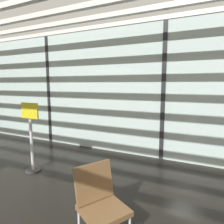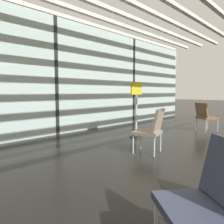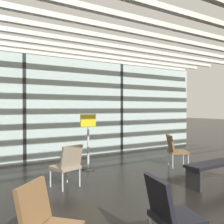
{
  "view_description": "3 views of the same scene",
  "coord_description": "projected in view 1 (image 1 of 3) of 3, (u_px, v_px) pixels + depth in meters",
  "views": [
    {
      "loc": [
        4.38,
        0.51,
        1.81
      ],
      "look_at": [
        0.79,
        8.08,
        0.61
      ],
      "focal_mm": 31.36,
      "sensor_mm": 36.0,
      "label": 1
    },
    {
      "loc": [
        -3.42,
        -0.08,
        1.19
      ],
      "look_at": [
        0.93,
        3.94,
        0.64
      ],
      "focal_mm": 35.19,
      "sensor_mm": 36.0,
      "label": 2
    },
    {
      "loc": [
        -1.72,
        -2.52,
        1.61
      ],
      "look_at": [
        1.69,
        2.93,
        1.5
      ],
      "focal_mm": 40.06,
      "sensor_mm": 36.0,
      "label": 3
    }
  ],
  "objects": [
    {
      "name": "parked_airplane",
      "position": [
        102.0,
        81.0,
        11.83
      ],
      "size": [
        11.5,
        4.0,
        4.0
      ],
      "color": "silver",
      "rests_on": "ground"
    },
    {
      "name": "window_mullion_1",
      "position": [
        50.0,
        90.0,
        6.08
      ],
      "size": [
        0.1,
        0.12,
        3.23
      ],
      "primitive_type": "cube",
      "color": "black",
      "rests_on": "ground"
    },
    {
      "name": "lounge_chair_1",
      "position": [
        99.0,
        199.0,
        2.26
      ],
      "size": [
        0.69,
        0.68,
        0.87
      ],
      "rotation": [
        0.0,
        0.0,
        1.05
      ],
      "color": "brown",
      "rests_on": "ground"
    },
    {
      "name": "glass_curtain_wall",
      "position": [
        50.0,
        90.0,
        6.08
      ],
      "size": [
        14.0,
        0.08,
        3.23
      ],
      "primitive_type": "cube",
      "color": "#A3B7B2",
      "rests_on": "ground"
    },
    {
      "name": "info_sign",
      "position": [
        31.0,
        140.0,
        4.03
      ],
      "size": [
        0.44,
        0.32,
        1.44
      ],
      "color": "#333333",
      "rests_on": "ground"
    },
    {
      "name": "window_mullion_2",
      "position": [
        164.0,
        92.0,
        4.6
      ],
      "size": [
        0.1,
        0.12,
        3.23
      ],
      "primitive_type": "cube",
      "color": "black",
      "rests_on": "ground"
    }
  ]
}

